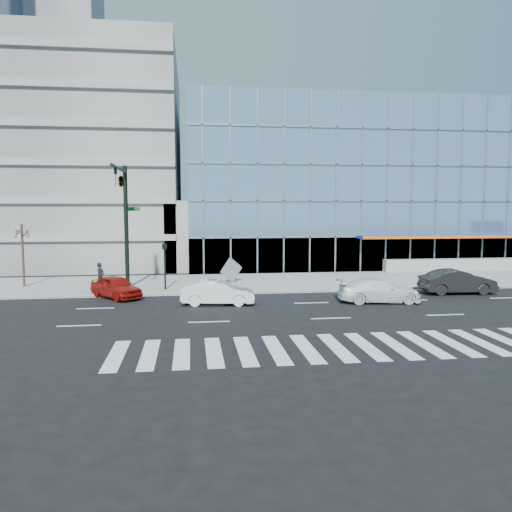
# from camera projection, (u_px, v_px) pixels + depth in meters

# --- Properties ---
(ground) EXTENTS (160.00, 160.00, 0.00)m
(ground) POSITION_uv_depth(u_px,v_px,m) (311.00, 303.00, 28.56)
(ground) COLOR black
(ground) RESTS_ON ground
(sidewalk) EXTENTS (120.00, 8.00, 0.15)m
(sidewalk) POSITION_uv_depth(u_px,v_px,m) (285.00, 281.00, 36.44)
(sidewalk) COLOR gray
(sidewalk) RESTS_ON ground
(theatre_building) EXTENTS (42.00, 26.00, 15.00)m
(theatre_building) POSITION_uv_depth(u_px,v_px,m) (379.00, 189.00, 55.29)
(theatre_building) COLOR #80AED5
(theatre_building) RESTS_ON ground
(parking_garage) EXTENTS (24.00, 24.00, 20.00)m
(parking_garage) POSITION_uv_depth(u_px,v_px,m) (59.00, 162.00, 50.65)
(parking_garage) COLOR gray
(parking_garage) RESTS_ON ground
(ramp_block) EXTENTS (6.00, 8.00, 6.00)m
(ramp_block) POSITION_uv_depth(u_px,v_px,m) (200.00, 234.00, 45.25)
(ramp_block) COLOR gray
(ramp_block) RESTS_ON ground
(tower_backdrop) EXTENTS (14.00, 14.00, 48.00)m
(tower_backdrop) POSITION_uv_depth(u_px,v_px,m) (62.00, 106.00, 91.41)
(tower_backdrop) COLOR gray
(tower_backdrop) RESTS_ON ground
(traffic_signal) EXTENTS (1.14, 5.74, 8.00)m
(traffic_signal) POSITION_uv_depth(u_px,v_px,m) (123.00, 196.00, 31.04)
(traffic_signal) COLOR black
(traffic_signal) RESTS_ON sidewalk
(ped_signal_post) EXTENTS (0.30, 0.33, 3.00)m
(ped_signal_post) POSITION_uv_depth(u_px,v_px,m) (165.00, 259.00, 32.13)
(ped_signal_post) COLOR black
(ped_signal_post) RESTS_ON sidewalk
(street_tree_near) EXTENTS (1.10, 1.10, 4.23)m
(street_tree_near) POSITION_uv_depth(u_px,v_px,m) (22.00, 233.00, 33.26)
(street_tree_near) COLOR #332319
(street_tree_near) RESTS_ON sidewalk
(white_suv) EXTENTS (4.86, 2.37, 1.36)m
(white_suv) POSITION_uv_depth(u_px,v_px,m) (379.00, 291.00, 28.69)
(white_suv) COLOR white
(white_suv) RESTS_ON ground
(white_sedan) EXTENTS (4.23, 1.87, 1.35)m
(white_sedan) POSITION_uv_depth(u_px,v_px,m) (218.00, 293.00, 27.99)
(white_sedan) COLOR white
(white_sedan) RESTS_ON ground
(dark_sedan) EXTENTS (4.71, 1.81, 1.53)m
(dark_sedan) POSITION_uv_depth(u_px,v_px,m) (458.00, 282.00, 31.54)
(dark_sedan) COLOR black
(dark_sedan) RESTS_ON ground
(red_sedan) EXTENTS (3.72, 4.12, 1.36)m
(red_sedan) POSITION_uv_depth(u_px,v_px,m) (116.00, 287.00, 30.06)
(red_sedan) COLOR #99110B
(red_sedan) RESTS_ON ground
(pedestrian) EXTENTS (0.65, 0.77, 1.79)m
(pedestrian) POSITION_uv_depth(u_px,v_px,m) (100.00, 276.00, 31.99)
(pedestrian) COLOR black
(pedestrian) RESTS_ON sidewalk
(tilted_panel) EXTENTS (1.63, 0.93, 1.83)m
(tilted_panel) POSITION_uv_depth(u_px,v_px,m) (231.00, 270.00, 35.19)
(tilted_panel) COLOR gray
(tilted_panel) RESTS_ON sidewalk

